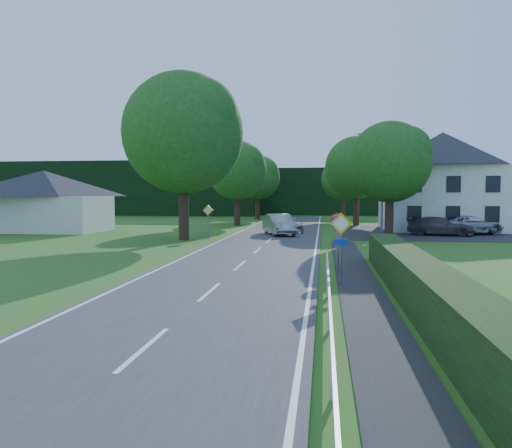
# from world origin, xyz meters

# --- Properties ---
(ground) EXTENTS (160.00, 160.00, 0.00)m
(ground) POSITION_xyz_m (0.00, 0.00, 0.00)
(ground) COLOR #2C5B1A
(ground) RESTS_ON ground
(road) EXTENTS (7.00, 80.00, 0.04)m
(road) POSITION_xyz_m (0.00, 20.00, 0.02)
(road) COLOR #373739
(road) RESTS_ON ground
(footpath) EXTENTS (1.50, 44.00, 0.04)m
(footpath) POSITION_xyz_m (4.95, 2.00, 0.02)
(footpath) COLOR #242527
(footpath) RESTS_ON ground
(parking_pad) EXTENTS (14.00, 16.00, 0.04)m
(parking_pad) POSITION_xyz_m (12.00, 33.00, 0.02)
(parking_pad) COLOR #242527
(parking_pad) RESTS_ON ground
(line_edge_left) EXTENTS (0.12, 80.00, 0.01)m
(line_edge_left) POSITION_xyz_m (-3.25, 20.00, 0.04)
(line_edge_left) COLOR white
(line_edge_left) RESTS_ON road
(line_edge_right) EXTENTS (0.12, 80.00, 0.01)m
(line_edge_right) POSITION_xyz_m (3.25, 20.00, 0.04)
(line_edge_right) COLOR white
(line_edge_right) RESTS_ON road
(line_centre) EXTENTS (0.12, 80.00, 0.01)m
(line_centre) POSITION_xyz_m (0.00, 20.00, 0.04)
(line_centre) COLOR white
(line_centre) RESTS_ON road
(guardrail) EXTENTS (0.12, 26.00, 0.69)m
(guardrail) POSITION_xyz_m (3.85, -1.00, 0.34)
(guardrail) COLOR silver
(guardrail) RESTS_ON ground
(hedge_right) EXTENTS (1.20, 30.00, 1.30)m
(hedge_right) POSITION_xyz_m (6.50, 0.00, 0.65)
(hedge_right) COLOR black
(hedge_right) RESTS_ON ground
(tree_main) EXTENTS (9.40, 9.40, 11.64)m
(tree_main) POSITION_xyz_m (-6.00, 24.00, 5.82)
(tree_main) COLOR #1C4B16
(tree_main) RESTS_ON ground
(tree_left_far) EXTENTS (7.00, 7.00, 8.58)m
(tree_left_far) POSITION_xyz_m (-5.00, 40.00, 4.29)
(tree_left_far) COLOR #1C4B16
(tree_left_far) RESTS_ON ground
(tree_right_far) EXTENTS (7.40, 7.40, 9.09)m
(tree_right_far) POSITION_xyz_m (7.00, 42.00, 4.54)
(tree_right_far) COLOR #1C4B16
(tree_right_far) RESTS_ON ground
(tree_left_back) EXTENTS (6.60, 6.60, 8.07)m
(tree_left_back) POSITION_xyz_m (-4.50, 52.00, 4.04)
(tree_left_back) COLOR #1C4B16
(tree_left_back) RESTS_ON ground
(tree_right_back) EXTENTS (6.20, 6.20, 7.56)m
(tree_right_back) POSITION_xyz_m (6.00, 50.00, 3.78)
(tree_right_back) COLOR #1C4B16
(tree_right_back) RESTS_ON ground
(tree_right_mid) EXTENTS (7.00, 7.00, 8.58)m
(tree_right_mid) POSITION_xyz_m (8.50, 28.00, 4.29)
(tree_right_mid) COLOR #1C4B16
(tree_right_mid) RESTS_ON ground
(treeline_left) EXTENTS (44.00, 6.00, 8.00)m
(treeline_left) POSITION_xyz_m (-28.00, 62.00, 4.00)
(treeline_left) COLOR black
(treeline_left) RESTS_ON ground
(treeline_right) EXTENTS (30.00, 5.00, 7.00)m
(treeline_right) POSITION_xyz_m (8.00, 66.00, 3.50)
(treeline_right) COLOR black
(treeline_right) RESTS_ON ground
(bungalow_left) EXTENTS (11.00, 6.50, 5.20)m
(bungalow_left) POSITION_xyz_m (-20.00, 30.00, 2.71)
(bungalow_left) COLOR silver
(bungalow_left) RESTS_ON ground
(house_white) EXTENTS (10.60, 8.40, 8.60)m
(house_white) POSITION_xyz_m (14.00, 36.00, 4.41)
(house_white) COLOR silver
(house_white) RESTS_ON ground
(streetlight) EXTENTS (2.03, 0.18, 8.00)m
(streetlight) POSITION_xyz_m (8.06, 30.00, 4.46)
(streetlight) COLOR slate
(streetlight) RESTS_ON ground
(sign_priority_right) EXTENTS (0.78, 0.09, 2.59)m
(sign_priority_right) POSITION_xyz_m (4.30, 7.98, 1.80)
(sign_priority_right) COLOR slate
(sign_priority_right) RESTS_ON ground
(sign_roundabout) EXTENTS (0.64, 0.08, 2.37)m
(sign_roundabout) POSITION_xyz_m (4.30, 10.98, 1.67)
(sign_roundabout) COLOR slate
(sign_roundabout) RESTS_ON ground
(sign_speed_limit) EXTENTS (0.64, 0.11, 2.37)m
(sign_speed_limit) POSITION_xyz_m (4.30, 12.97, 1.77)
(sign_speed_limit) COLOR slate
(sign_speed_limit) RESTS_ON ground
(sign_priority_left) EXTENTS (0.78, 0.09, 2.44)m
(sign_priority_left) POSITION_xyz_m (-4.50, 24.98, 1.72)
(sign_priority_left) COLOR slate
(sign_priority_left) RESTS_ON ground
(moving_car) EXTENTS (3.23, 5.17, 1.61)m
(moving_car) POSITION_xyz_m (0.30, 28.73, 0.84)
(moving_car) COLOR #A4A4A8
(moving_car) RESTS_ON road
(motorcycle) EXTENTS (1.23, 1.98, 0.98)m
(motorcycle) POSITION_xyz_m (1.80, 30.53, 0.53)
(motorcycle) COLOR black
(motorcycle) RESTS_ON road
(parked_car_silver_a) EXTENTS (4.28, 2.85, 1.34)m
(parked_car_silver_a) POSITION_xyz_m (11.86, 34.99, 0.71)
(parked_car_silver_a) COLOR #B8B7BD
(parked_car_silver_a) RESTS_ON parking_pad
(parked_car_grey) EXTENTS (5.20, 3.01, 1.42)m
(parked_car_grey) POSITION_xyz_m (12.56, 29.91, 0.75)
(parked_car_grey) COLOR #424247
(parked_car_grey) RESTS_ON parking_pad
(parked_car_silver_b) EXTENTS (5.85, 4.12, 1.48)m
(parked_car_silver_b) POSITION_xyz_m (14.96, 31.04, 0.78)
(parked_car_silver_b) COLOR #A2A2A8
(parked_car_silver_b) RESTS_ON parking_pad
(parasol) EXTENTS (2.64, 2.67, 1.90)m
(parasol) POSITION_xyz_m (12.17, 33.50, 0.99)
(parasol) COLOR #D24010
(parasol) RESTS_ON parking_pad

